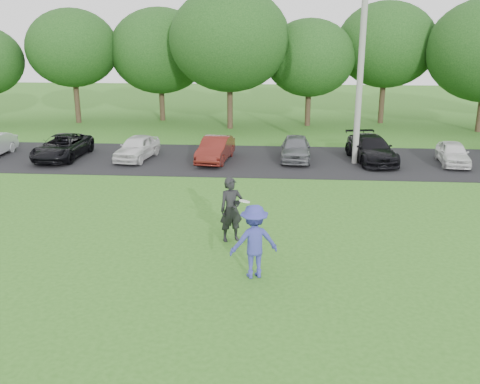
% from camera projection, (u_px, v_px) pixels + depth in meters
% --- Properties ---
extents(ground, '(100.00, 100.00, 0.00)m').
position_uv_depth(ground, '(230.00, 281.00, 13.64)').
color(ground, '#31661D').
rests_on(ground, ground).
extents(parking_lot, '(32.00, 6.50, 0.03)m').
position_uv_depth(parking_lot, '(255.00, 160.00, 26.03)').
color(parking_lot, black).
rests_on(parking_lot, ground).
extents(utility_pole, '(0.28, 0.28, 9.33)m').
position_uv_depth(utility_pole, '(361.00, 63.00, 24.05)').
color(utility_pole, gray).
rests_on(utility_pole, ground).
extents(frisbee_player, '(1.41, 1.07, 2.12)m').
position_uv_depth(frisbee_player, '(254.00, 241.00, 13.61)').
color(frisbee_player, '#343895').
rests_on(frisbee_player, ground).
extents(camera_bystander, '(0.85, 0.73, 1.96)m').
position_uv_depth(camera_bystander, '(231.00, 210.00, 15.96)').
color(camera_bystander, black).
rests_on(camera_bystander, ground).
extents(parked_cars, '(27.96, 4.80, 1.22)m').
position_uv_depth(parked_cars, '(261.00, 149.00, 25.67)').
color(parked_cars, silver).
rests_on(parked_cars, parking_lot).
extents(tree_row, '(42.39, 9.85, 8.64)m').
position_uv_depth(tree_row, '(287.00, 49.00, 33.78)').
color(tree_row, '#38281C').
rests_on(tree_row, ground).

